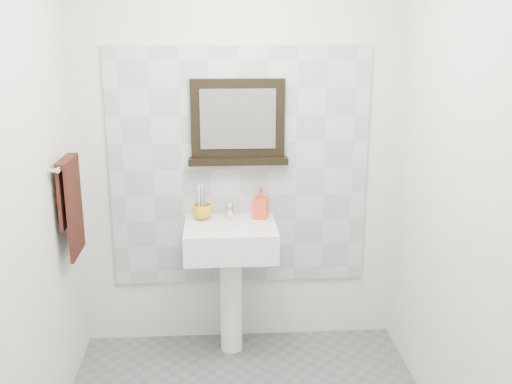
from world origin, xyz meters
TOP-DOWN VIEW (x-y plane):
  - back_wall at (0.00, 1.10)m, footprint 2.00×0.01m
  - front_wall at (0.00, -1.10)m, footprint 2.00×0.01m
  - left_wall at (-1.00, 0.00)m, footprint 0.01×2.20m
  - right_wall at (1.00, 0.00)m, footprint 0.01×2.20m
  - splashback at (0.00, 1.09)m, footprint 1.60×0.02m
  - pedestal_sink at (-0.06, 0.87)m, footprint 0.55×0.44m
  - toothbrush_cup at (-0.23, 0.99)m, footprint 0.15×0.15m
  - toothbrushes at (-0.24, 0.99)m, footprint 0.05×0.04m
  - soap_dispenser at (0.13, 0.99)m, footprint 0.11×0.11m
  - framed_mirror at (-0.01, 1.06)m, footprint 0.61×0.11m
  - towel_bar at (-0.95, 0.67)m, footprint 0.07×0.40m
  - hand_towel at (-0.94, 0.67)m, footprint 0.06×0.30m

SIDE VIEW (x-z plane):
  - pedestal_sink at x=-0.06m, z-range 0.20..1.16m
  - toothbrush_cup at x=-0.23m, z-range 0.86..0.95m
  - soap_dispenser at x=0.13m, z-range 0.86..1.06m
  - toothbrushes at x=-0.24m, z-range 0.88..1.09m
  - hand_towel at x=-0.94m, z-range 0.82..1.37m
  - splashback at x=0.00m, z-range 0.40..1.90m
  - back_wall at x=0.00m, z-range 0.00..2.50m
  - front_wall at x=0.00m, z-range 0.00..2.50m
  - left_wall at x=-1.00m, z-range 0.00..2.50m
  - right_wall at x=1.00m, z-range 0.00..2.50m
  - towel_bar at x=-0.95m, z-range 1.29..1.32m
  - framed_mirror at x=-0.01m, z-range 1.18..1.69m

